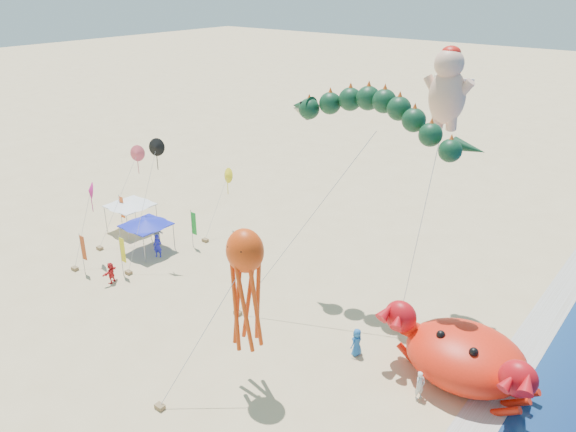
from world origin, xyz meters
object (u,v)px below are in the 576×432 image
object	(u,v)px
canopy_blue	(146,223)
dragon_kite	(374,121)
cherub_kite	(448,87)
octopus_kite	(246,280)
canopy_white	(130,203)
crab_inflatable	(465,355)

from	to	relation	value
canopy_blue	dragon_kite	bearing A→B (deg)	11.83
cherub_kite	octopus_kite	xyz separation A→B (m)	(-3.44, -14.47, -7.98)
dragon_kite	canopy_blue	world-z (taller)	dragon_kite
dragon_kite	canopy_white	xyz separation A→B (m)	(-22.08, -1.94, -10.05)
canopy_white	cherub_kite	bearing A→B (deg)	13.89
cherub_kite	canopy_blue	distance (m)	24.66
dragon_kite	cherub_kite	xyz separation A→B (m)	(2.51, 4.13, 1.69)
crab_inflatable	octopus_kite	world-z (taller)	octopus_kite
crab_inflatable	canopy_white	xyz separation A→B (m)	(-30.28, 1.35, 0.75)
octopus_kite	crab_inflatable	bearing A→B (deg)	37.64
octopus_kite	canopy_white	world-z (taller)	octopus_kite
crab_inflatable	canopy_blue	bearing A→B (deg)	-179.07
cherub_kite	canopy_blue	world-z (taller)	cherub_kite
dragon_kite	cherub_kite	bearing A→B (deg)	58.77
crab_inflatable	canopy_blue	world-z (taller)	crab_inflatable
crab_inflatable	canopy_blue	xyz separation A→B (m)	(-25.92, -0.42, 0.75)
cherub_kite	octopus_kite	distance (m)	16.88
octopus_kite	dragon_kite	bearing A→B (deg)	84.84
crab_inflatable	canopy_white	bearing A→B (deg)	177.45
crab_inflatable	cherub_kite	size ratio (longest dim) A/B	0.53
cherub_kite	canopy_blue	size ratio (longest dim) A/B	4.73
crab_inflatable	dragon_kite	world-z (taller)	dragon_kite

